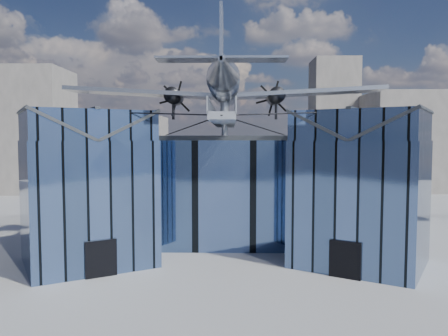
{
  "coord_description": "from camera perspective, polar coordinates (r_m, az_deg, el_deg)",
  "views": [
    {
      "loc": [
        0.6,
        -34.24,
        9.67
      ],
      "look_at": [
        0.0,
        2.0,
        7.2
      ],
      "focal_mm": 35.0,
      "sensor_mm": 36.0,
      "label": 1
    }
  ],
  "objects": [
    {
      "name": "bg_towers",
      "position": [
        84.73,
        1.53,
        4.13
      ],
      "size": [
        77.0,
        24.5,
        26.0
      ],
      "color": "slate",
      "rests_on": "ground"
    },
    {
      "name": "museum",
      "position": [
        40.27,
        0.09,
        -1.99
      ],
      "size": [
        32.88,
        24.5,
        17.6
      ],
      "color": "#486393",
      "rests_on": "ground"
    },
    {
      "name": "ground_plane",
      "position": [
        35.58,
        -0.05,
        -11.87
      ],
      "size": [
        120.0,
        120.0,
        0.0
      ],
      "primitive_type": "plane",
      "color": "gray"
    }
  ]
}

